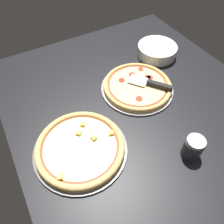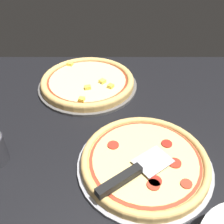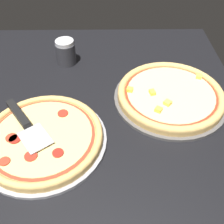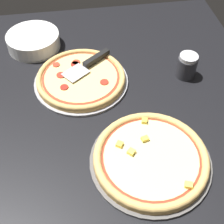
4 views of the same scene
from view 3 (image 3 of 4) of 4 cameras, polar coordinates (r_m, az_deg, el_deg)
ground_plane at (r=81.81cm, az=-10.13°, el=-4.55°), size 128.20×117.59×3.60cm
pizza_pan_front at (r=78.11cm, az=-14.55°, el=-6.05°), size 36.08×36.08×1.00cm
pizza_front at (r=76.74cm, az=-14.80°, el=-5.18°), size 33.91×33.91×2.66cm
pizza_pan_back at (r=90.72cm, az=12.44°, el=2.93°), size 37.62×37.62×1.00cm
pizza_back at (r=89.51cm, az=12.61°, el=3.84°), size 35.36×35.36×3.29cm
serving_spatula at (r=80.47cm, az=-19.09°, el=-1.34°), size 20.22×16.79×2.00cm
parmesan_shaker at (r=105.74cm, az=-10.02°, el=12.70°), size 7.60×7.60×9.69cm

